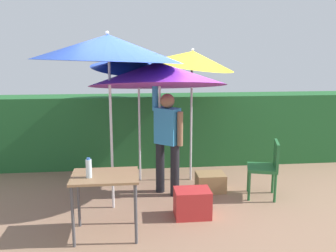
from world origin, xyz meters
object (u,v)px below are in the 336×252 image
umbrella_navy (158,74)px  folding_table (105,183)px  umbrella_orange (192,59)px  crate_cardboard (210,182)px  chair_plastic (267,165)px  cooler_box (192,203)px  umbrella_yellow (139,61)px  person_vendor (167,136)px  bottle_water (89,168)px  umbrella_rainbow (108,48)px

umbrella_navy → folding_table: size_ratio=2.77×
umbrella_navy → folding_table: bearing=-119.8°
umbrella_orange → crate_cardboard: bearing=-68.5°
chair_plastic → crate_cardboard: 0.94m
umbrella_navy → cooler_box: size_ratio=4.58×
umbrella_yellow → cooler_box: 2.53m
umbrella_yellow → person_vendor: 1.39m
umbrella_orange → folding_table: (-1.37, -1.87, -1.42)m
chair_plastic → bottle_water: bottle_water is taller
umbrella_rainbow → bottle_water: umbrella_rainbow is taller
umbrella_orange → umbrella_navy: umbrella_orange is taller
umbrella_rainbow → cooler_box: 2.38m
crate_cardboard → person_vendor: bearing=-176.5°
cooler_box → chair_plastic: bearing=24.2°
umbrella_rainbow → chair_plastic: size_ratio=2.83×
cooler_box → crate_cardboard: (0.46, 0.91, -0.05)m
crate_cardboard → umbrella_rainbow: bearing=-162.4°
umbrella_orange → folding_table: size_ratio=2.95×
umbrella_rainbow → umbrella_navy: bearing=35.5°
umbrella_rainbow → bottle_water: (-0.22, -0.88, -1.38)m
umbrella_orange → folding_table: umbrella_orange is taller
umbrella_navy → person_vendor: bearing=-20.5°
person_vendor → cooler_box: size_ratio=3.88×
umbrella_orange → umbrella_yellow: (-0.88, 0.09, -0.04)m
umbrella_navy → folding_table: umbrella_navy is taller
umbrella_yellow → person_vendor: size_ratio=1.26×
umbrella_navy → chair_plastic: 2.18m
chair_plastic → umbrella_yellow: bearing=152.0°
umbrella_orange → cooler_box: size_ratio=4.86×
bottle_water → folding_table: bearing=21.4°
umbrella_rainbow → folding_table: umbrella_rainbow is taller
umbrella_navy → cooler_box: bearing=-67.0°
person_vendor → chair_plastic: bearing=-11.4°
cooler_box → crate_cardboard: cooler_box is taller
umbrella_yellow → cooler_box: bearing=-67.7°
bottle_water → umbrella_rainbow: bearing=75.7°
umbrella_rainbow → cooler_box: size_ratio=5.19×
chair_plastic → folding_table: 2.58m
umbrella_rainbow → cooler_box: (1.09, -0.42, -2.07)m
umbrella_rainbow → umbrella_yellow: bearing=68.8°
person_vendor → crate_cardboard: 1.06m
umbrella_orange → bottle_water: bearing=-128.5°
cooler_box → umbrella_navy: bearing=113.0°
folding_table → bottle_water: bottle_water is taller
umbrella_yellow → folding_table: (-0.49, -1.96, -1.39)m
umbrella_yellow → bottle_water: size_ratio=9.83×
umbrella_orange → umbrella_navy: size_ratio=1.06×
umbrella_rainbow → person_vendor: (0.84, 0.45, -1.33)m
person_vendor → crate_cardboard: bearing=3.5°
umbrella_rainbow → cooler_box: bearing=-21.0°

